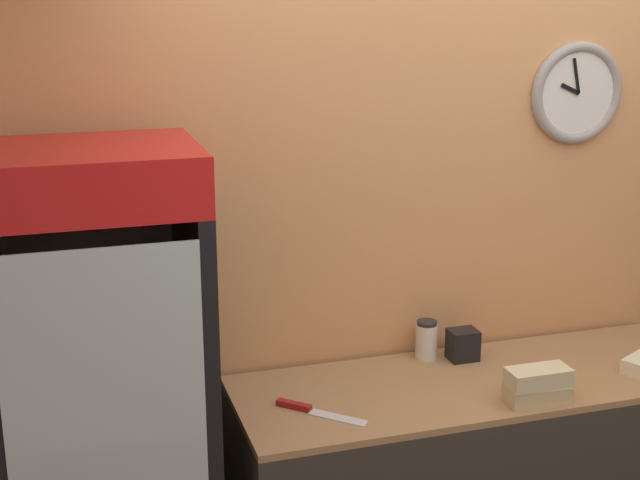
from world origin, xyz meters
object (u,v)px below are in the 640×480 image
at_px(beverage_cooler, 102,401).
at_px(sandwich_stack_middle, 538,377).
at_px(sandwich_stack_bottom, 537,394).
at_px(napkin_dispenser, 463,345).
at_px(condiment_jar, 427,340).
at_px(chefs_knife, 308,409).

relative_size(beverage_cooler, sandwich_stack_middle, 8.41).
height_order(sandwich_stack_bottom, napkin_dispenser, napkin_dispenser).
xyz_separation_m(sandwich_stack_bottom, condiment_jar, (-0.21, 0.47, 0.04)).
height_order(beverage_cooler, sandwich_stack_middle, beverage_cooler).
bearing_deg(beverage_cooler, sandwich_stack_middle, -10.55).
distance_m(beverage_cooler, condiment_jar, 1.25).
bearing_deg(beverage_cooler, chefs_knife, -8.68).
height_order(sandwich_stack_bottom, condiment_jar, condiment_jar).
distance_m(beverage_cooler, napkin_dispenser, 1.37).
distance_m(sandwich_stack_bottom, napkin_dispenser, 0.42).
bearing_deg(beverage_cooler, condiment_jar, 9.25).
height_order(sandwich_stack_middle, napkin_dispenser, sandwich_stack_middle).
distance_m(beverage_cooler, chefs_knife, 0.68).
xyz_separation_m(chefs_knife, napkin_dispenser, (0.69, 0.25, 0.05)).
distance_m(chefs_knife, condiment_jar, 0.65).
bearing_deg(condiment_jar, napkin_dispenser, -23.26).
height_order(sandwich_stack_bottom, chefs_knife, sandwich_stack_bottom).
height_order(condiment_jar, napkin_dispenser, condiment_jar).
relative_size(sandwich_stack_middle, napkin_dispenser, 1.84).
relative_size(beverage_cooler, sandwich_stack_bottom, 8.30).
relative_size(sandwich_stack_bottom, chefs_knife, 0.84).
xyz_separation_m(sandwich_stack_middle, chefs_knife, (-0.78, 0.17, -0.09)).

